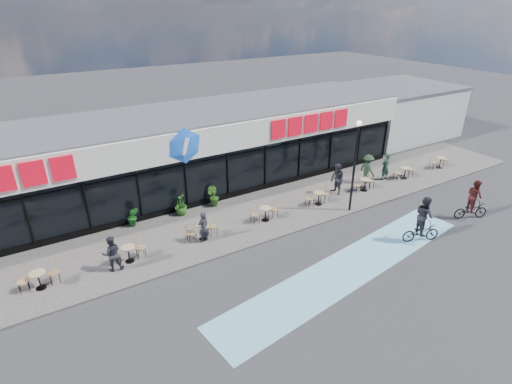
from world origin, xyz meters
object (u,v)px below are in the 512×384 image
Objects in this scene: potted_plant_mid at (180,205)px; cyclist_b at (472,203)px; potted_plant_right at (213,196)px; pedestrian_c at (385,166)px; pedestrian_a at (337,179)px; patron_left at (203,227)px; patron_right at (112,253)px; cyclist_a at (423,223)px; lamp_post at (355,159)px; pedestrian_b at (368,169)px; potted_plant_left at (133,217)px.

cyclist_b is at bearing -31.77° from potted_plant_mid.
pedestrian_c is at bearing -12.05° from potted_plant_right.
patron_left is at bearing -83.25° from pedestrian_a.
pedestrian_a reaches higher than patron_right.
cyclist_b is (4.11, 0.13, -0.09)m from cyclist_a.
pedestrian_c is 7.08m from cyclist_a.
potted_plant_right is at bearing 144.95° from lamp_post.
patron_left is at bearing 150.07° from cyclist_a.
pedestrian_b is at bearing -169.66° from patron_right.
cyclist_b is at bearing -162.24° from pedestrian_b.
patron_left is (-8.08, 1.21, -2.21)m from lamp_post.
pedestrian_b is at bearing 104.21° from cyclist_b.
potted_plant_right is at bearing -136.56° from patron_left.
pedestrian_c is (4.75, 1.97, -2.09)m from lamp_post.
patron_right is 17.90m from cyclist_b.
cyclist_a is at bearing -178.21° from cyclist_b.
pedestrian_b reaches higher than pedestrian_c.
potted_plant_mid is 5.24m from patron_right.
pedestrian_c is 0.75× the size of cyclist_a.
pedestrian_b reaches higher than patron_left.
patron_right reaches higher than potted_plant_mid.
cyclist_a reaches higher than pedestrian_a.
patron_left is 8.84m from pedestrian_a.
potted_plant_right is at bearing 130.26° from cyclist_a.
pedestrian_a is 5.85m from cyclist_a.
pedestrian_b is (3.43, 2.21, -2.06)m from lamp_post.
cyclist_a reaches higher than cyclist_b.
patron_right is (-6.14, -3.15, 0.25)m from potted_plant_right.
cyclist_a is at bearing 54.19° from pedestrian_c.
potted_plant_right is 0.60× the size of pedestrian_a.
potted_plant_mid is 0.64× the size of pedestrian_b.
pedestrian_b is (9.55, -2.09, 0.36)m from potted_plant_right.
pedestrian_c reaches higher than potted_plant_mid.
pedestrian_c is (4.02, 0.04, -0.05)m from pedestrian_a.
cyclist_b is (4.22, -5.72, -0.16)m from pedestrian_a.
cyclist_a is (6.96, -8.22, 0.31)m from potted_plant_right.
pedestrian_a reaches higher than potted_plant_right.
lamp_post is 12.50m from patron_right.
potted_plant_mid is 13.00m from pedestrian_c.
lamp_post is at bearing 126.31° from pedestrian_b.
potted_plant_right is (4.41, -0.07, 0.03)m from potted_plant_left.
potted_plant_left is at bearing -66.26° from patron_left.
cyclist_b reaches higher than pedestrian_a.
pedestrian_b reaches higher than potted_plant_mid.
potted_plant_left is at bearing -11.11° from pedestrian_c.
patron_left is (-1.96, -3.08, 0.21)m from potted_plant_right.
pedestrian_b is at bearing 32.76° from lamp_post.
pedestrian_a is 4.02m from pedestrian_c.
potted_plant_right is at bearing 143.84° from cyclist_b.
potted_plant_mid is 12.07m from cyclist_a.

